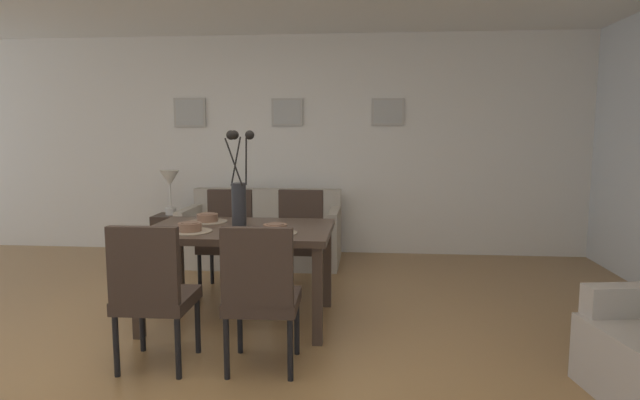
{
  "coord_description": "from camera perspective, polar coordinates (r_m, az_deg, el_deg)",
  "views": [
    {
      "loc": [
        1.05,
        -3.18,
        1.47
      ],
      "look_at": [
        0.66,
        1.06,
        0.92
      ],
      "focal_mm": 29.91,
      "sensor_mm": 36.0,
      "label": 1
    }
  ],
  "objects": [
    {
      "name": "sofa",
      "position": [
        6.06,
        -6.11,
        -3.98
      ],
      "size": [
        1.73,
        0.84,
        0.8
      ],
      "color": "#B2A899",
      "rests_on": "ground"
    },
    {
      "name": "table_lamp",
      "position": [
        6.28,
        -15.78,
        1.83
      ],
      "size": [
        0.22,
        0.22,
        0.51
      ],
      "color": "beige",
      "rests_on": "side_table"
    },
    {
      "name": "placemat_near_right",
      "position": [
        4.4,
        -11.95,
        -2.28
      ],
      "size": [
        0.32,
        0.32,
        0.01
      ],
      "primitive_type": "cylinder",
      "color": "#7F705B",
      "rests_on": "dining_table"
    },
    {
      "name": "ground_plane",
      "position": [
        3.66,
        -12.39,
        -16.48
      ],
      "size": [
        9.0,
        9.0,
        0.0
      ],
      "primitive_type": "plane",
      "color": "olive"
    },
    {
      "name": "dining_chair_far_left",
      "position": [
        3.28,
        -6.36,
        -9.63
      ],
      "size": [
        0.45,
        0.45,
        0.92
      ],
      "color": "#33261E",
      "rests_on": "ground"
    },
    {
      "name": "placemat_far_left",
      "position": [
        3.85,
        -4.81,
        -3.52
      ],
      "size": [
        0.32,
        0.32,
        0.01
      ],
      "primitive_type": "cylinder",
      "color": "#7F705B",
      "rests_on": "dining_table"
    },
    {
      "name": "centerpiece_vase",
      "position": [
        4.08,
        -8.68,
        1.02
      ],
      "size": [
        0.21,
        0.23,
        0.73
      ],
      "color": "#232326",
      "rests_on": "dining_table"
    },
    {
      "name": "side_table",
      "position": [
        6.37,
        -15.58,
        -3.84
      ],
      "size": [
        0.36,
        0.36,
        0.52
      ],
      "primitive_type": "cube",
      "color": "#33261E",
      "rests_on": "ground"
    },
    {
      "name": "back_wall_panel",
      "position": [
        6.52,
        -4.0,
        5.86
      ],
      "size": [
        9.0,
        0.1,
        2.6
      ],
      "primitive_type": "cube",
      "color": "white",
      "rests_on": "ground"
    },
    {
      "name": "framed_picture_left",
      "position": [
        6.73,
        -13.76,
        9.08
      ],
      "size": [
        0.39,
        0.03,
        0.35
      ],
      "color": "#B2ADA3"
    },
    {
      "name": "dining_table",
      "position": [
        4.13,
        -8.6,
        -4.11
      ],
      "size": [
        1.4,
        0.94,
        0.74
      ],
      "color": "#3D2D23",
      "rests_on": "ground"
    },
    {
      "name": "framed_picture_center",
      "position": [
        6.44,
        -3.54,
        9.36
      ],
      "size": [
        0.37,
        0.03,
        0.33
      ],
      "color": "#B2ADA3"
    },
    {
      "name": "dining_chair_near_right",
      "position": [
        5.06,
        -9.87,
        -3.65
      ],
      "size": [
        0.44,
        0.44,
        0.92
      ],
      "color": "#33261E",
      "rests_on": "ground"
    },
    {
      "name": "dining_chair_near_left",
      "position": [
        3.44,
        -17.52,
        -9.11
      ],
      "size": [
        0.45,
        0.45,
        0.92
      ],
      "color": "#33261E",
      "rests_on": "ground"
    },
    {
      "name": "bowl_near_left",
      "position": [
        4.0,
        -13.76,
        -2.75
      ],
      "size": [
        0.17,
        0.17,
        0.07
      ],
      "color": "brown",
      "rests_on": "dining_table"
    },
    {
      "name": "placemat_near_left",
      "position": [
        4.0,
        -13.74,
        -3.28
      ],
      "size": [
        0.32,
        0.32,
        0.01
      ],
      "primitive_type": "cylinder",
      "color": "#7F705B",
      "rests_on": "dining_table"
    },
    {
      "name": "dining_chair_far_right",
      "position": [
        4.96,
        -2.25,
        -3.75
      ],
      "size": [
        0.45,
        0.45,
        0.92
      ],
      "color": "#33261E",
      "rests_on": "ground"
    },
    {
      "name": "framed_picture_right",
      "position": [
        6.37,
        7.28,
        9.34
      ],
      "size": [
        0.38,
        0.03,
        0.31
      ],
      "color": "#B2ADA3"
    },
    {
      "name": "bowl_near_right",
      "position": [
        4.39,
        -11.97,
        -1.8
      ],
      "size": [
        0.17,
        0.17,
        0.07
      ],
      "color": "brown",
      "rests_on": "dining_table"
    },
    {
      "name": "bowl_far_left",
      "position": [
        3.84,
        -4.82,
        -2.98
      ],
      "size": [
        0.17,
        0.17,
        0.07
      ],
      "color": "brown",
      "rests_on": "dining_table"
    }
  ]
}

